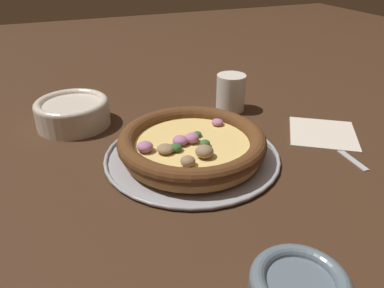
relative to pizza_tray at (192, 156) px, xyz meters
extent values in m
plane|color=#3D2616|center=(0.00, 0.00, 0.00)|extent=(3.00, 3.00, 0.00)
cylinder|color=#9E9EA3|center=(0.00, 0.00, 0.00)|extent=(0.32, 0.32, 0.01)
torus|color=#9E9EA3|center=(0.00, 0.00, 0.00)|extent=(0.33, 0.33, 0.01)
cylinder|color=#BC7F42|center=(0.00, 0.00, 0.01)|extent=(0.25, 0.25, 0.02)
torus|color=#563319|center=(0.00, 0.00, 0.03)|extent=(0.27, 0.27, 0.03)
cylinder|color=#A32D19|center=(0.00, 0.00, 0.03)|extent=(0.22, 0.22, 0.00)
cylinder|color=#EAC670|center=(0.00, 0.00, 0.03)|extent=(0.21, 0.21, 0.00)
ellipsoid|color=#8E7051|center=(0.06, 0.00, 0.04)|extent=(0.04, 0.04, 0.02)
ellipsoid|color=#8E7051|center=(0.07, -0.04, 0.04)|extent=(0.03, 0.03, 0.02)
ellipsoid|color=#B26B93|center=(-0.05, 0.07, 0.03)|extent=(0.03, 0.03, 0.01)
ellipsoid|color=#B26B93|center=(0.00, 0.00, 0.04)|extent=(0.03, 0.03, 0.02)
ellipsoid|color=#33602D|center=(0.02, -0.04, 0.04)|extent=(0.03, 0.03, 0.01)
ellipsoid|color=#8E7051|center=(0.02, -0.06, 0.04)|extent=(0.04, 0.04, 0.01)
ellipsoid|color=#B26B93|center=(0.00, -0.02, 0.04)|extent=(0.03, 0.03, 0.02)
ellipsoid|color=#33602D|center=(0.02, 0.02, 0.03)|extent=(0.03, 0.03, 0.01)
ellipsoid|color=#B26B93|center=(0.00, -0.09, 0.04)|extent=(0.03, 0.03, 0.02)
ellipsoid|color=#33602D|center=(-0.02, 0.02, 0.03)|extent=(0.02, 0.02, 0.01)
cylinder|color=beige|center=(-0.23, -0.19, 0.02)|extent=(0.16, 0.16, 0.05)
torus|color=beige|center=(-0.23, -0.19, 0.05)|extent=(0.16, 0.16, 0.02)
torus|color=slate|center=(0.35, -0.02, 0.04)|extent=(0.11, 0.11, 0.02)
cylinder|color=silver|center=(-0.18, 0.17, 0.04)|extent=(0.07, 0.07, 0.09)
cube|color=beige|center=(0.01, 0.29, 0.00)|extent=(0.19, 0.19, 0.01)
cube|color=#B7B7BC|center=(0.10, 0.27, 0.00)|extent=(0.12, 0.02, 0.00)
cube|color=#B7B7BC|center=(0.02, 0.28, 0.00)|extent=(0.05, 0.03, 0.00)
camera|label=1|loc=(0.56, -0.23, 0.35)|focal=35.00mm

